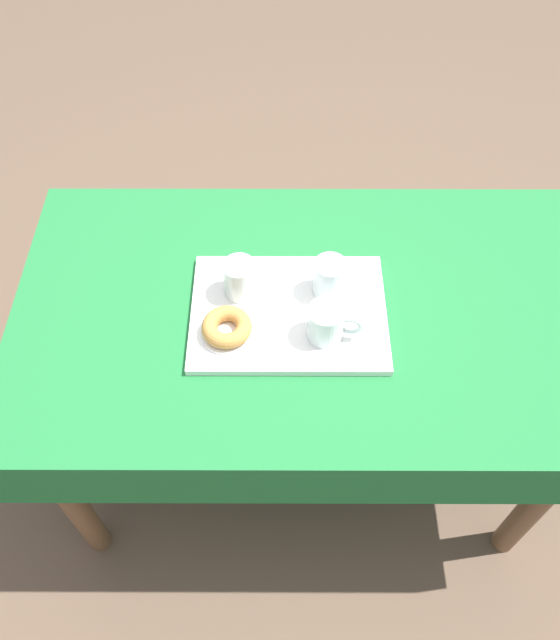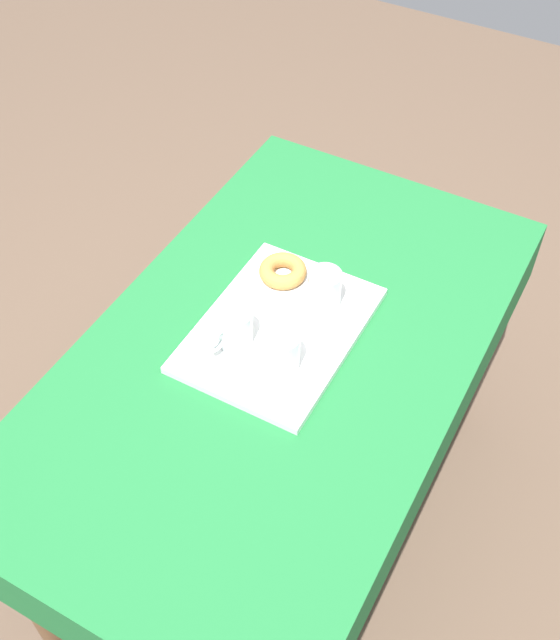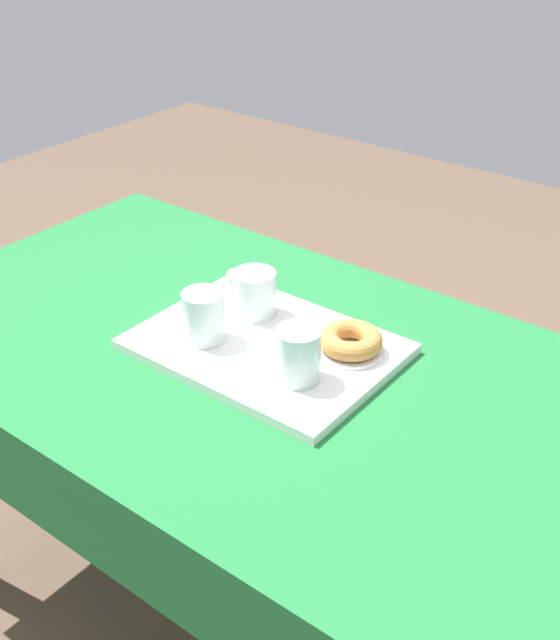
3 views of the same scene
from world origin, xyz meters
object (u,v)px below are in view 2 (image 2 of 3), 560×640
at_px(water_glass_near, 324,291).
at_px(donut_plate_left, 283,277).
at_px(serving_tray, 279,329).
at_px(tea_mug_left, 233,328).
at_px(dining_table, 278,376).
at_px(water_glass_far, 282,353).
at_px(sugar_donut_left, 283,271).

xyz_separation_m(water_glass_near, donut_plate_left, (0.02, 0.12, -0.04)).
distance_m(serving_tray, tea_mug_left, 0.12).
height_order(dining_table, serving_tray, serving_tray).
xyz_separation_m(dining_table, water_glass_near, (0.16, -0.03, 0.16)).
height_order(water_glass_near, water_glass_far, same).
height_order(dining_table, tea_mug_left, tea_mug_left).
relative_size(donut_plate_left, sugar_donut_left, 1.07).
bearing_deg(tea_mug_left, sugar_donut_left, -0.49).
relative_size(water_glass_near, donut_plate_left, 0.79).
bearing_deg(water_glass_near, donut_plate_left, 78.30).
bearing_deg(donut_plate_left, sugar_donut_left, 0.00).
bearing_deg(sugar_donut_left, dining_table, -154.17).
relative_size(dining_table, sugar_donut_left, 12.38).
height_order(serving_tray, sugar_donut_left, sugar_donut_left).
distance_m(water_glass_near, donut_plate_left, 0.13).
relative_size(serving_tray, tea_mug_left, 3.65).
xyz_separation_m(serving_tray, donut_plate_left, (0.14, 0.06, 0.01)).
relative_size(dining_table, serving_tray, 3.09).
xyz_separation_m(tea_mug_left, water_glass_far, (-0.01, -0.12, 0.00)).
bearing_deg(water_glass_far, water_glass_near, 1.00).
relative_size(serving_tray, donut_plate_left, 3.76).
height_order(water_glass_near, donut_plate_left, water_glass_near).
xyz_separation_m(serving_tray, water_glass_near, (0.11, -0.05, 0.05)).
distance_m(tea_mug_left, water_glass_far, 0.13).
bearing_deg(water_glass_near, sugar_donut_left, 78.30).
bearing_deg(dining_table, water_glass_far, -143.48).
relative_size(tea_mug_left, water_glass_far, 1.31).
relative_size(tea_mug_left, water_glass_near, 1.31).
bearing_deg(sugar_donut_left, tea_mug_left, 179.51).
distance_m(serving_tray, donut_plate_left, 0.15).
height_order(serving_tray, tea_mug_left, tea_mug_left).
xyz_separation_m(dining_table, tea_mug_left, (-0.04, 0.09, 0.16)).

